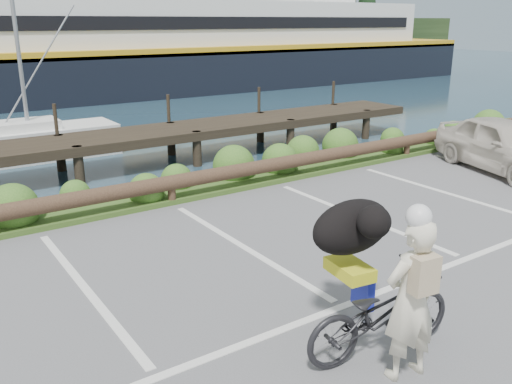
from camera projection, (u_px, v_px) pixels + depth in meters
ground at (322, 294)px, 7.33m from camera, size 72.00×72.00×0.00m
vegetation_strip at (158, 193)px, 11.49m from camera, size 34.00×1.60×0.10m
log_rail at (172, 204)px, 10.96m from camera, size 32.00×0.30×0.60m
bicycle at (380, 314)px, 5.91m from camera, size 1.94×0.91×0.98m
cyclist at (411, 300)px, 5.42m from camera, size 0.69×0.50×1.74m
dog at (352, 227)px, 6.18m from camera, size 0.68×1.16×0.63m
parked_car at (505, 145)px, 13.14m from camera, size 2.60×4.16×1.32m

